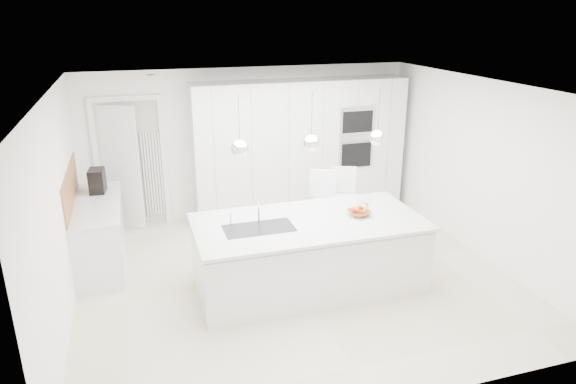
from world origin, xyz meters
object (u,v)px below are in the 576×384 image
object	(u,v)px
island_base	(310,256)
espresso_machine	(97,181)
bar_stool_left	(326,214)
fruit_bowl	(359,213)
bar_stool_right	(346,209)

from	to	relation	value
island_base	espresso_machine	xyz separation A→B (m)	(-2.53, 1.94, 0.64)
bar_stool_left	fruit_bowl	bearing A→B (deg)	-59.96
espresso_machine	bar_stool_right	size ratio (longest dim) A/B	0.28
espresso_machine	bar_stool_right	world-z (taller)	espresso_machine
island_base	fruit_bowl	bearing A→B (deg)	1.43
island_base	fruit_bowl	world-z (taller)	fruit_bowl
island_base	fruit_bowl	distance (m)	0.83
island_base	espresso_machine	distance (m)	3.25
fruit_bowl	bar_stool_left	size ratio (longest dim) A/B	0.23
espresso_machine	bar_stool_left	bearing A→B (deg)	-13.09
espresso_machine	bar_stool_left	xyz separation A→B (m)	(3.09, -1.08, -0.46)
espresso_machine	fruit_bowl	bearing A→B (deg)	-25.01
fruit_bowl	espresso_machine	world-z (taller)	espresso_machine
fruit_bowl	bar_stool_left	world-z (taller)	bar_stool_left
espresso_machine	bar_stool_left	distance (m)	3.30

